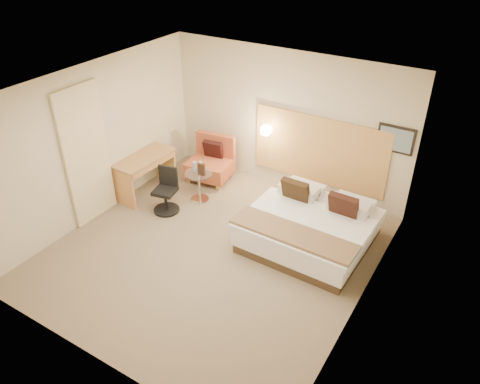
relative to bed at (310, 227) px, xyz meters
The scene contains 20 objects.
floor 1.64m from the bed, 139.85° to the right, with size 4.80×5.00×0.02m, color #816E56.
ceiling 2.89m from the bed, 139.85° to the right, with size 4.80×5.00×0.02m, color white.
wall_back 2.18m from the bed, 129.81° to the left, with size 4.80×0.02×2.70m, color beige.
wall_front 3.89m from the bed, 109.10° to the right, with size 4.80×0.02×2.70m, color beige.
wall_left 3.92m from the bed, 164.10° to the right, with size 0.02×5.00×2.70m, color beige.
wall_right 1.88m from the bed, 41.25° to the right, with size 0.02×5.00×2.70m, color beige.
headboard_panel 1.66m from the bed, 110.23° to the left, with size 2.60×0.04×1.30m, color tan.
art_frame 2.03m from the bed, 61.26° to the left, with size 0.62×0.03×0.47m, color black.
art_canvas 2.02m from the bed, 60.92° to the left, with size 0.54×0.01×0.39m, color gray.
lamp_arm 2.26m from the bed, 138.76° to the left, with size 0.02×0.02×0.12m, color silver.
lamp_shade 2.22m from the bed, 140.01° to the left, with size 0.15×0.15×0.15m, color #FFEDC6.
curtain 3.92m from the bed, 160.28° to the right, with size 0.06×0.90×2.42m, color beige.
bottle_a 2.45m from the bed, behind, with size 0.06×0.06×0.21m, color #8FB6DD.
bottle_b 2.36m from the bed, behind, with size 0.06×0.06×0.21m, color #93C9E4.
menu_folder 2.27m from the bed, behind, with size 0.13×0.05×0.23m, color #321E14.
bed is the anchor object (origin of this frame).
lounge_chair 2.77m from the bed, 160.34° to the left, with size 0.93×0.85×0.88m.
side_table 2.32m from the bed, behind, with size 0.60×0.60×0.58m.
desk 3.36m from the bed, behind, with size 0.61×1.26×0.78m.
desk_chair 2.67m from the bed, 169.73° to the right, with size 0.56×0.56×0.83m.
Camera 1 is at (3.48, -4.87, 4.83)m, focal length 35.00 mm.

